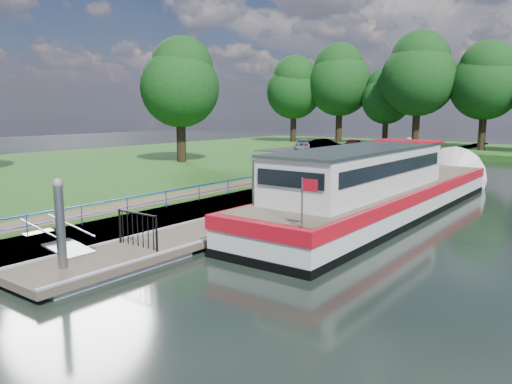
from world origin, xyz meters
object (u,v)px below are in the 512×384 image
Objects in this scene: car_a at (353,146)px; car_b at (325,145)px; pontoon at (310,204)px; barge at (388,190)px; car_c at (304,144)px.

car_a is 1.07× the size of car_b.
pontoon is 1.42× the size of barge.
car_a is 1.02× the size of car_c.
car_a is at bearing -90.98° from car_b.
barge is at bearing 106.91° from car_c.
barge reaches higher than pontoon.
barge reaches higher than car_a.
car_b is at bearing 162.92° from car_a.
pontoon is 26.65m from car_c.
car_a is at bearing 111.17° from pontoon.
barge is at bearing -143.57° from car_b.
car_b is 2.47m from car_c.
barge reaches higher than car_b.
pontoon is 8.34× the size of car_b.
barge is 5.48× the size of car_a.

